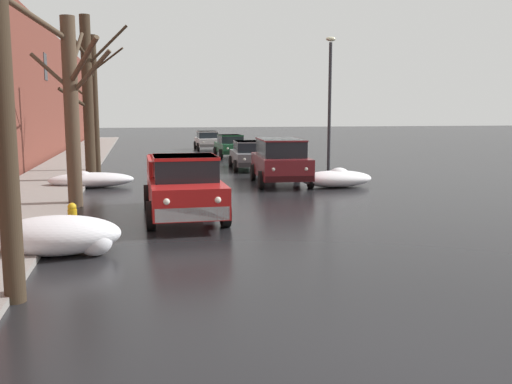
# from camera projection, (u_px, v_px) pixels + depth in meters

# --- Properties ---
(ground_plane) EXTENTS (200.00, 200.00, 0.00)m
(ground_plane) POSITION_uv_depth(u_px,v_px,m) (429.00, 376.00, 6.12)
(ground_plane) COLOR black
(left_sidewalk_slab) EXTENTS (3.09, 80.00, 0.13)m
(left_sidewalk_slab) POSITION_uv_depth(u_px,v_px,m) (49.00, 183.00, 22.16)
(left_sidewalk_slab) COLOR gray
(left_sidewalk_slab) RESTS_ON ground
(snow_bank_near_corner_left) EXTENTS (2.56, 1.34, 0.81)m
(snow_bank_near_corner_left) POSITION_uv_depth(u_px,v_px,m) (59.00, 236.00, 11.24)
(snow_bank_near_corner_left) COLOR white
(snow_bank_near_corner_left) RESTS_ON ground
(snow_bank_along_left_kerb) EXTENTS (2.84, 1.46, 0.74)m
(snow_bank_along_left_kerb) POSITION_uv_depth(u_px,v_px,m) (336.00, 179.00, 21.49)
(snow_bank_along_left_kerb) COLOR white
(snow_bank_along_left_kerb) RESTS_ON ground
(snow_bank_mid_block_left) EXTENTS (3.19, 1.20, 0.65)m
(snow_bank_mid_block_left) POSITION_uv_depth(u_px,v_px,m) (89.00, 180.00, 21.33)
(snow_bank_mid_block_left) COLOR white
(snow_bank_mid_block_left) RESTS_ON ground
(snow_bank_near_corner_right) EXTENTS (3.13, 0.99, 0.78)m
(snow_bank_near_corner_right) POSITION_uv_depth(u_px,v_px,m) (256.00, 151.00, 35.95)
(snow_bank_near_corner_right) COLOR white
(snow_bank_near_corner_right) RESTS_ON ground
(bare_tree_second_along_sidewalk) EXTENTS (2.80, 3.03, 5.95)m
(bare_tree_second_along_sidewalk) POSITION_uv_depth(u_px,v_px,m) (71.00, 104.00, 16.57)
(bare_tree_second_along_sidewalk) COLOR #4C3D2D
(bare_tree_second_along_sidewalk) RESTS_ON ground
(bare_tree_mid_block) EXTENTS (2.74, 1.96, 6.72)m
(bare_tree_mid_block) POSITION_uv_depth(u_px,v_px,m) (88.00, 97.00, 22.46)
(bare_tree_mid_block) COLOR #382B1E
(bare_tree_mid_block) RESTS_ON ground
(bare_tree_far_down_block) EXTENTS (2.71, 2.77, 6.46)m
(bare_tree_far_down_block) POSITION_uv_depth(u_px,v_px,m) (95.00, 102.00, 26.35)
(bare_tree_far_down_block) COLOR #382B1E
(bare_tree_far_down_block) RESTS_ON ground
(pickup_truck_red_approaching_near_lane) EXTENTS (2.08, 5.31, 1.76)m
(pickup_truck_red_approaching_near_lane) POSITION_uv_depth(u_px,v_px,m) (183.00, 186.00, 15.15)
(pickup_truck_red_approaching_near_lane) COLOR red
(pickup_truck_red_approaching_near_lane) RESTS_ON ground
(suv_maroon_parked_kerbside_close) EXTENTS (2.38, 4.54, 1.82)m
(suv_maroon_parked_kerbside_close) POSITION_uv_depth(u_px,v_px,m) (280.00, 159.00, 22.28)
(suv_maroon_parked_kerbside_close) COLOR maroon
(suv_maroon_parked_kerbside_close) RESTS_ON ground
(sedan_grey_parked_kerbside_mid) EXTENTS (2.23, 4.17, 1.42)m
(sedan_grey_parked_kerbside_mid) POSITION_uv_depth(u_px,v_px,m) (251.00, 154.00, 28.04)
(sedan_grey_parked_kerbside_mid) COLOR slate
(sedan_grey_parked_kerbside_mid) RESTS_ON ground
(sedan_green_parked_far_down_block) EXTENTS (1.86, 3.96, 1.42)m
(sedan_green_parked_far_down_block) POSITION_uv_depth(u_px,v_px,m) (231.00, 145.00, 35.67)
(sedan_green_parked_far_down_block) COLOR #1E5633
(sedan_green_parked_far_down_block) RESTS_ON ground
(sedan_white_queued_behind_truck) EXTENTS (1.89, 3.91, 1.42)m
(sedan_white_queued_behind_truck) POSITION_uv_depth(u_px,v_px,m) (207.00, 140.00, 42.52)
(sedan_white_queued_behind_truck) COLOR silver
(sedan_white_queued_behind_truck) RESTS_ON ground
(fire_hydrant) EXTENTS (0.42, 0.22, 0.71)m
(fire_hydrant) POSITION_uv_depth(u_px,v_px,m) (73.00, 217.00, 13.44)
(fire_hydrant) COLOR gold
(fire_hydrant) RESTS_ON ground
(street_lamp_post) EXTENTS (0.44, 0.24, 6.10)m
(street_lamp_post) POSITION_uv_depth(u_px,v_px,m) (330.00, 100.00, 24.34)
(street_lamp_post) COLOR #28282D
(street_lamp_post) RESTS_ON ground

